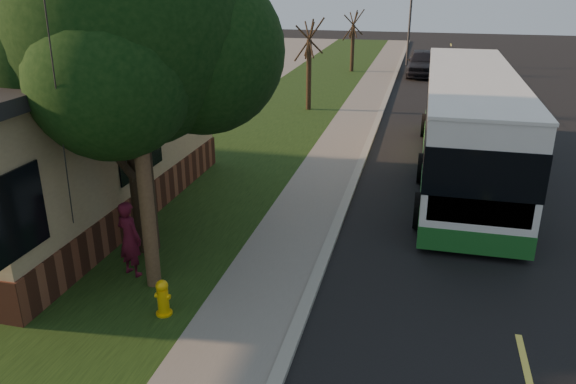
% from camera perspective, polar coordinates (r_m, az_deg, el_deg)
% --- Properties ---
extents(ground, '(120.00, 120.00, 0.00)m').
position_cam_1_polar(ground, '(10.66, 0.71, -14.41)').
color(ground, black).
rests_on(ground, ground).
extents(road, '(8.00, 80.00, 0.01)m').
position_cam_1_polar(road, '(19.57, 19.05, 1.55)').
color(road, black).
rests_on(road, ground).
extents(curb, '(0.25, 80.00, 0.12)m').
position_cam_1_polar(curb, '(19.53, 7.36, 2.71)').
color(curb, gray).
rests_on(curb, ground).
extents(sidewalk, '(2.00, 80.00, 0.08)m').
position_cam_1_polar(sidewalk, '(19.66, 4.46, 2.89)').
color(sidewalk, slate).
rests_on(sidewalk, ground).
extents(grass_verge, '(5.00, 80.00, 0.07)m').
position_cam_1_polar(grass_verge, '(20.48, -5.26, 3.60)').
color(grass_verge, black).
rests_on(grass_verge, ground).
extents(building_lot, '(15.00, 80.00, 0.04)m').
position_cam_1_polar(building_lot, '(25.46, -27.18, 4.80)').
color(building_lot, slate).
rests_on(building_lot, ground).
extents(fire_hydrant, '(0.32, 0.32, 0.74)m').
position_cam_1_polar(fire_hydrant, '(11.19, -12.59, -10.43)').
color(fire_hydrant, '#DFAB0B').
rests_on(fire_hydrant, grass_verge).
extents(utility_pole, '(2.86, 3.21, 9.07)m').
position_cam_1_polar(utility_pole, '(10.90, -15.50, 12.17)').
color(utility_pole, '#473321').
rests_on(utility_pole, ground).
extents(leafy_tree, '(6.30, 6.00, 7.80)m').
position_cam_1_polar(leafy_tree, '(12.70, -15.65, 15.79)').
color(leafy_tree, black).
rests_on(leafy_tree, grass_verge).
extents(bare_tree_near, '(1.38, 1.21, 4.31)m').
position_cam_1_polar(bare_tree_near, '(27.30, 2.14, 12.67)').
color(bare_tree_near, black).
rests_on(bare_tree_near, grass_verge).
extents(bare_tree_far, '(1.38, 1.21, 4.03)m').
position_cam_1_polar(bare_tree_far, '(38.98, 6.59, 14.91)').
color(bare_tree_far, black).
rests_on(bare_tree_far, grass_verge).
extents(traffic_signal, '(0.18, 0.22, 5.50)m').
position_cam_1_polar(traffic_signal, '(42.57, 12.28, 16.68)').
color(traffic_signal, '#2D2D30').
rests_on(traffic_signal, ground).
extents(transit_bus, '(2.87, 12.43, 3.36)m').
position_cam_1_polar(transit_bus, '(18.98, 17.78, 6.76)').
color(transit_bus, silver).
rests_on(transit_bus, ground).
extents(skateboarder, '(0.72, 0.59, 1.71)m').
position_cam_1_polar(skateboarder, '(12.53, -15.81, -4.58)').
color(skateboarder, '#4B0F1F').
rests_on(skateboarder, grass_verge).
extents(dumpster, '(1.58, 1.41, 1.17)m').
position_cam_1_polar(dumpster, '(17.62, -23.42, 0.96)').
color(dumpster, black).
rests_on(dumpster, building_lot).
extents(distant_car, '(2.02, 4.93, 1.67)m').
position_cam_1_polar(distant_car, '(38.59, 13.51, 12.67)').
color(distant_car, black).
rests_on(distant_car, ground).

